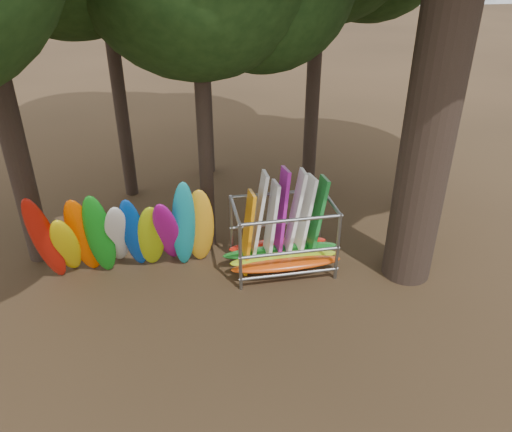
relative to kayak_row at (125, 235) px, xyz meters
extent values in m
plane|color=#47331E|center=(3.23, -1.33, -1.29)|extent=(120.00, 120.00, 0.00)
plane|color=gray|center=(3.23, 58.67, -1.29)|extent=(160.00, 160.00, 0.00)
cylinder|color=black|center=(-0.10, 5.18, 4.35)|extent=(0.43, 0.43, 11.29)
cylinder|color=black|center=(6.30, 4.95, 3.84)|extent=(0.48, 0.48, 10.26)
cylinder|color=black|center=(2.25, 1.35, 3.23)|extent=(0.38, 0.38, 9.05)
cylinder|color=black|center=(8.92, 2.28, 4.84)|extent=(0.45, 0.45, 12.27)
ellipsoid|color=#B7150A|center=(-1.87, -0.15, 0.15)|extent=(0.74, 1.50, 3.00)
ellipsoid|color=yellow|center=(-1.45, 0.00, -0.16)|extent=(0.79, 1.78, 2.44)
ellipsoid|color=#E14D00|center=(-1.03, 0.13, -0.01)|extent=(0.83, 1.24, 2.66)
ellipsoid|color=#117917|center=(-0.61, -0.01, 0.06)|extent=(0.71, 1.24, 2.81)
ellipsoid|color=silver|center=(-0.19, 0.09, -0.05)|extent=(0.89, 2.04, 2.66)
ellipsoid|color=#073EA7|center=(0.23, -0.01, 0.00)|extent=(0.70, 1.50, 2.71)
ellipsoid|color=#A2BC0F|center=(0.64, -0.01, -0.13)|extent=(0.86, 1.49, 2.46)
ellipsoid|color=#9E0D80|center=(1.06, -0.08, -0.01)|extent=(0.88, 2.03, 2.72)
ellipsoid|color=teal|center=(1.48, -0.10, 0.17)|extent=(0.72, 1.33, 3.02)
ellipsoid|color=gold|center=(1.90, 0.15, -0.04)|extent=(0.77, 0.98, 2.58)
ellipsoid|color=#DB440C|center=(4.05, -0.80, -0.87)|extent=(2.96, 0.55, 0.24)
ellipsoid|color=#AFD31C|center=(4.05, -0.51, -0.87)|extent=(2.94, 0.55, 0.24)
ellipsoid|color=#1A7822|center=(4.05, -0.12, -0.87)|extent=(3.21, 0.55, 0.24)
ellipsoid|color=red|center=(4.05, 0.18, -0.87)|extent=(2.78, 0.55, 0.24)
cube|color=orange|center=(3.12, -0.22, -0.17)|extent=(0.42, 0.77, 2.28)
cube|color=silver|center=(3.43, 0.00, 0.05)|extent=(0.55, 0.77, 2.70)
cube|color=silver|center=(3.74, -0.19, -0.06)|extent=(0.43, 0.78, 2.49)
cube|color=#9B1993|center=(4.05, -0.02, 0.07)|extent=(0.41, 0.81, 2.76)
cube|color=white|center=(4.35, -0.19, 0.08)|extent=(0.62, 0.77, 2.76)
cube|color=white|center=(4.66, -0.09, -0.03)|extent=(0.59, 0.81, 2.53)
cube|color=#1B7D2E|center=(4.97, -0.19, -0.04)|extent=(0.54, 0.78, 2.51)
camera|label=1|loc=(1.23, -11.28, 6.51)|focal=35.00mm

